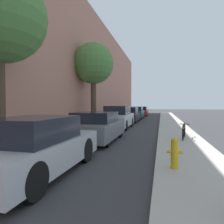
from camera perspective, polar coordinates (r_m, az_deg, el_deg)
ground_plane at (r=14.93m, az=5.82°, el=-4.29°), size 120.00×120.00×0.00m
sidewalk_left at (r=15.58m, az=-4.83°, el=-3.79°), size 2.00×52.00×0.12m
sidewalk_right at (r=14.80m, az=17.03°, el=-4.19°), size 2.00×52.00×0.12m
building_facade_left at (r=16.34m, az=-9.51°, el=14.13°), size 0.70×52.00×10.14m
parked_car_silver at (r=5.18m, az=-20.62°, el=-9.24°), size 1.71×3.97×1.37m
parked_car_grey at (r=9.31m, az=-4.42°, el=-4.21°), size 1.88×3.97×1.32m
parked_car_white at (r=14.30m, az=1.74°, el=-1.60°), size 1.70×4.29×1.57m
parked_car_black at (r=19.30m, az=4.66°, el=-0.87°), size 1.85×4.19×1.41m
parked_car_teal at (r=24.27m, az=6.71°, el=-0.22°), size 1.76×4.07×1.42m
parked_car_red at (r=30.02m, az=8.30°, el=0.15°), size 1.76×4.25×1.37m
street_tree_near at (r=8.01m, az=-29.07°, el=22.48°), size 2.97×2.97×5.87m
street_tree_far at (r=15.50m, az=-5.30°, el=13.28°), size 3.04×3.04×6.13m
fire_hydrant at (r=5.19m, az=17.23°, el=-10.82°), size 0.38×0.18×0.75m
bicycle at (r=9.76m, az=19.61°, el=-4.99°), size 0.45×1.67×0.69m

